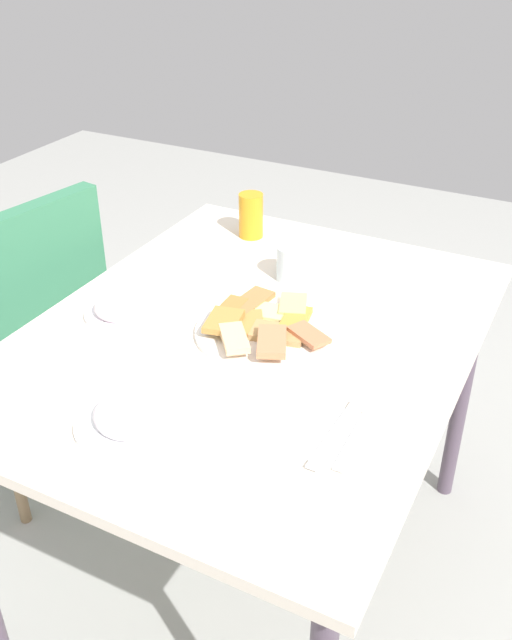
% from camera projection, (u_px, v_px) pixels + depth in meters
% --- Properties ---
extents(ground_plane, '(6.00, 6.00, 0.00)m').
position_uv_depth(ground_plane, '(252.00, 565.00, 1.93)').
color(ground_plane, '#A3A49F').
extents(dining_table, '(1.16, 0.91, 0.75)m').
position_uv_depth(dining_table, '(251.00, 361.00, 1.58)').
color(dining_table, silver).
rests_on(dining_table, ground_plane).
extents(dining_chair, '(0.49, 0.49, 0.91)m').
position_uv_depth(dining_chair, '(26.00, 330.00, 1.99)').
color(dining_chair, '#357753').
rests_on(dining_chair, ground_plane).
extents(pide_platter, '(0.31, 0.30, 0.04)m').
position_uv_depth(pide_platter, '(263.00, 326.00, 1.53)').
color(pide_platter, white).
rests_on(pide_platter, dining_table).
extents(salad_plate_greens, '(0.20, 0.20, 0.06)m').
position_uv_depth(salad_plate_greens, '(129.00, 417.00, 1.26)').
color(salad_plate_greens, white).
rests_on(salad_plate_greens, dining_table).
extents(salad_plate_rice, '(0.19, 0.19, 0.06)m').
position_uv_depth(salad_plate_rice, '(127.00, 306.00, 1.59)').
color(salad_plate_rice, white).
rests_on(salad_plate_rice, dining_table).
extents(soda_can, '(0.09, 0.09, 0.12)m').
position_uv_depth(soda_can, '(251.00, 215.00, 1.93)').
color(soda_can, orange).
rests_on(soda_can, dining_table).
extents(drinking_glass, '(0.08, 0.08, 0.09)m').
position_uv_depth(drinking_glass, '(292.00, 263.00, 1.72)').
color(drinking_glass, silver).
rests_on(drinking_glass, dining_table).
extents(paper_napkin, '(0.16, 0.16, 0.00)m').
position_uv_depth(paper_napkin, '(344.00, 439.00, 1.24)').
color(paper_napkin, white).
rests_on(paper_napkin, dining_table).
extents(fork, '(0.17, 0.02, 0.00)m').
position_uv_depth(fork, '(354.00, 440.00, 1.23)').
color(fork, silver).
rests_on(fork, paper_napkin).
extents(spoon, '(0.20, 0.03, 0.00)m').
position_uv_depth(spoon, '(335.00, 434.00, 1.24)').
color(spoon, silver).
rests_on(spoon, paper_napkin).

